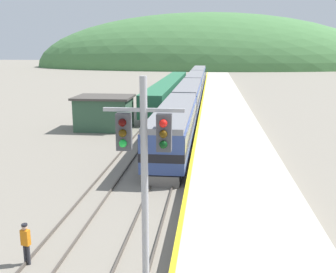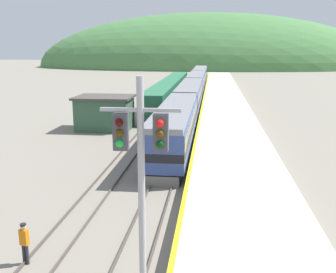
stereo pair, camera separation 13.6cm
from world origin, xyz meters
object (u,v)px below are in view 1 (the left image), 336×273
Objects in this scene: carriage_third at (195,83)px; carriage_fourth at (199,75)px; carriage_second at (189,97)px; express_train_lead_car at (175,126)px; siding_train at (169,91)px; signal_mast_main at (144,179)px; track_worker at (26,241)px.

carriage_third is 1.00× the size of carriage_fourth.
express_train_lead_car is at bearing -90.00° from carriage_second.
siding_train is (-3.81, -11.67, -0.27)m from carriage_third.
carriage_fourth is at bearing 90.00° from carriage_third.
express_train_lead_car is 21.16m from carriage_second.
signal_mast_main is at bearing -89.16° from carriage_fourth.
carriage_third reaches higher than track_worker.
carriage_fourth is at bearing 90.84° from signal_mast_main.
carriage_fourth is 2.48× the size of signal_mast_main.
signal_mast_main is 4.50× the size of track_worker.
express_train_lead_car reaches higher than carriage_fourth.
carriage_second is at bearing 90.00° from express_train_lead_car.
carriage_second is at bearing -90.00° from carriage_fourth.
carriage_third is at bearing 91.11° from signal_mast_main.
carriage_fourth is 33.18m from siding_train.
express_train_lead_car reaches higher than carriage_second.
express_train_lead_car reaches higher than track_worker.
carriage_fourth is (0.00, 63.76, -0.01)m from express_train_lead_car.
express_train_lead_car is at bearing -82.95° from siding_train.
track_worker is at bearing 145.07° from signal_mast_main.
siding_train is (-3.81, -32.96, -0.27)m from carriage_fourth.
carriage_second and carriage_fourth have the same top height.
carriage_third is at bearing 90.00° from carriage_second.
carriage_third is (0.00, 21.30, 0.00)m from carriage_second.
carriage_third is at bearing 90.00° from express_train_lead_car.
carriage_third is 65.83m from signal_mast_main.
carriage_fourth is 0.48× the size of siding_train.
carriage_second is 42.59m from carriage_fourth.
express_train_lead_car is 19.80m from track_worker.
carriage_second is at bearing -90.00° from carriage_third.
carriage_fourth is at bearing 90.00° from express_train_lead_car.
track_worker is at bearing -103.09° from express_train_lead_car.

